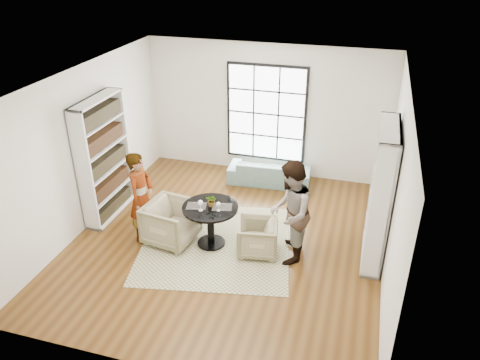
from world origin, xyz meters
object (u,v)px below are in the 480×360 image
(armchair_left, at_px, (171,223))
(wine_glass_right, at_px, (218,204))
(wine_glass_left, at_px, (200,203))
(sofa, at_px, (269,172))
(armchair_right, at_px, (257,237))
(person_left, at_px, (141,197))
(pedestal_table, at_px, (210,217))
(person_right, at_px, (290,213))
(flower_centerpiece, at_px, (212,201))

(armchair_left, bearing_deg, wine_glass_right, -80.29)
(armchair_left, height_order, wine_glass_left, wine_glass_left)
(wine_glass_left, height_order, wine_glass_right, wine_glass_left)
(sofa, bearing_deg, wine_glass_left, 74.24)
(armchair_right, xyz_separation_m, person_left, (-2.13, -0.09, 0.54))
(pedestal_table, height_order, sofa, pedestal_table)
(sofa, bearing_deg, person_left, 53.60)
(wine_glass_left, bearing_deg, pedestal_table, 54.23)
(person_left, relative_size, wine_glass_left, 8.43)
(person_right, height_order, flower_centerpiece, person_right)
(flower_centerpiece, bearing_deg, sofa, 80.09)
(pedestal_table, relative_size, person_right, 0.54)
(sofa, height_order, person_left, person_left)
(pedestal_table, bearing_deg, person_right, -0.51)
(person_left, xyz_separation_m, wine_glass_left, (1.16, -0.06, 0.09))
(armchair_left, bearing_deg, person_right, -79.10)
(armchair_left, relative_size, flower_centerpiece, 3.91)
(sofa, distance_m, armchair_right, 2.67)
(armchair_left, height_order, armchair_right, armchair_left)
(person_right, xyz_separation_m, wine_glass_left, (-1.53, -0.15, 0.02))
(sofa, relative_size, person_left, 1.07)
(person_left, height_order, person_right, person_right)
(armchair_left, distance_m, person_right, 2.20)
(pedestal_table, bearing_deg, person_left, -175.43)
(armchair_right, relative_size, wine_glass_left, 3.42)
(sofa, relative_size, wine_glass_right, 10.71)
(armchair_left, relative_size, wine_glass_left, 4.28)
(wine_glass_right, bearing_deg, sofa, 83.80)
(sofa, relative_size, armchair_right, 2.65)
(armchair_left, relative_size, person_right, 0.47)
(pedestal_table, distance_m, sofa, 2.69)
(sofa, relative_size, flower_centerpiece, 8.27)
(person_right, height_order, wine_glass_right, person_right)
(wine_glass_right, xyz_separation_m, flower_centerpiece, (-0.16, 0.11, -0.01))
(person_left, xyz_separation_m, person_right, (2.68, 0.09, 0.07))
(armchair_left, distance_m, person_left, 0.72)
(armchair_left, height_order, flower_centerpiece, flower_centerpiece)
(person_left, bearing_deg, sofa, -30.85)
(person_right, xyz_separation_m, wine_glass_right, (-1.23, -0.07, -0.00))
(armchair_right, relative_size, flower_centerpiece, 3.12)
(armchair_right, bearing_deg, wine_glass_left, -90.93)
(sofa, xyz_separation_m, person_right, (0.94, -2.64, 0.65))
(person_left, xyz_separation_m, wine_glass_right, (1.45, 0.02, 0.06))
(armchair_right, distance_m, flower_centerpiece, 1.03)
(pedestal_table, height_order, person_right, person_right)
(armchair_left, bearing_deg, sofa, -15.17)
(pedestal_table, bearing_deg, flower_centerpiece, 52.83)
(pedestal_table, height_order, wine_glass_left, wine_glass_left)
(armchair_right, relative_size, wine_glass_right, 4.04)
(person_left, distance_m, wine_glass_left, 1.16)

